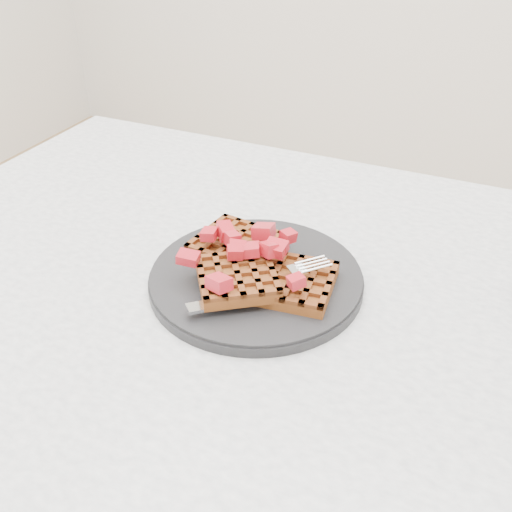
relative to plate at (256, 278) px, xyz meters
The scene contains 5 objects.
table 0.14m from the plate, 11.93° to the right, with size 1.20×0.80×0.75m.
plate is the anchor object (origin of this frame).
waffles 0.02m from the plate, 87.49° to the right, with size 0.20×0.19×0.03m.
strawberry_pile 0.05m from the plate, 36.87° to the left, with size 0.15×0.15×0.02m, color #99010F, non-canonical shape.
fork 0.05m from the plate, 45.77° to the right, with size 0.02×0.18×0.02m, color silver, non-canonical shape.
Camera 1 is at (0.16, -0.49, 1.16)m, focal length 40.00 mm.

